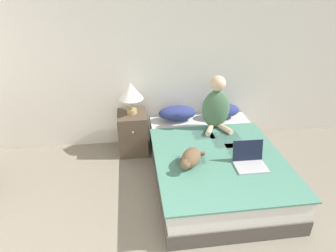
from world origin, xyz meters
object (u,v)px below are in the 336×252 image
(cat_tabby, at_px, (191,158))
(laptop_open, at_px, (250,161))
(bed, at_px, (214,165))
(pillow_near, at_px, (177,113))
(nightstand, at_px, (133,133))
(table_lamp, at_px, (131,92))
(pillow_far, at_px, (221,111))
(person_sitting, at_px, (216,106))

(cat_tabby, relative_size, laptop_open, 1.20)
(bed, relative_size, cat_tabby, 4.99)
(bed, distance_m, pillow_near, 0.98)
(nightstand, distance_m, table_lamp, 0.61)
(bed, relative_size, pillow_far, 3.82)
(cat_tabby, xyz_separation_m, table_lamp, (-0.60, 1.11, 0.37))
(person_sitting, height_order, table_lamp, person_sitting)
(cat_tabby, height_order, nightstand, cat_tabby)
(person_sitting, distance_m, laptop_open, 0.98)
(pillow_near, bearing_deg, laptop_open, -63.71)
(person_sitting, relative_size, laptop_open, 2.11)
(nightstand, xyz_separation_m, table_lamp, (0.00, 0.02, 0.61))
(cat_tabby, bearing_deg, person_sitting, -179.82)
(cat_tabby, bearing_deg, bed, 159.13)
(nightstand, bearing_deg, laptop_open, -42.99)
(cat_tabby, distance_m, nightstand, 1.27)
(cat_tabby, bearing_deg, table_lamp, -120.43)
(pillow_far, xyz_separation_m, nightstand, (-1.29, -0.06, -0.24))
(pillow_far, height_order, table_lamp, table_lamp)
(laptop_open, height_order, table_lamp, table_lamp)
(bed, relative_size, pillow_near, 3.82)
(laptop_open, distance_m, table_lamp, 1.78)
(laptop_open, bearing_deg, nightstand, 138.09)
(cat_tabby, relative_size, nightstand, 0.70)
(laptop_open, bearing_deg, pillow_near, 117.37)
(pillow_far, xyz_separation_m, laptop_open, (-0.04, -1.23, -0.05))
(bed, relative_size, laptop_open, 5.97)
(cat_tabby, bearing_deg, nightstand, -119.81)
(pillow_near, xyz_separation_m, laptop_open, (0.61, -1.23, -0.05))
(bed, relative_size, person_sitting, 2.83)
(pillow_near, distance_m, person_sitting, 0.60)
(pillow_far, bearing_deg, cat_tabby, -120.72)
(bed, distance_m, table_lamp, 1.45)
(bed, xyz_separation_m, table_lamp, (-0.97, 0.83, 0.69))
(pillow_near, height_order, pillow_far, same)
(pillow_near, distance_m, laptop_open, 1.37)
(table_lamp, bearing_deg, nightstand, -102.81)
(bed, bearing_deg, table_lamp, 139.36)
(cat_tabby, bearing_deg, pillow_near, -150.87)
(pillow_near, bearing_deg, person_sitting, -32.40)
(bed, xyz_separation_m, cat_tabby, (-0.36, -0.28, 0.32))
(laptop_open, xyz_separation_m, table_lamp, (-1.25, 1.19, 0.42))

